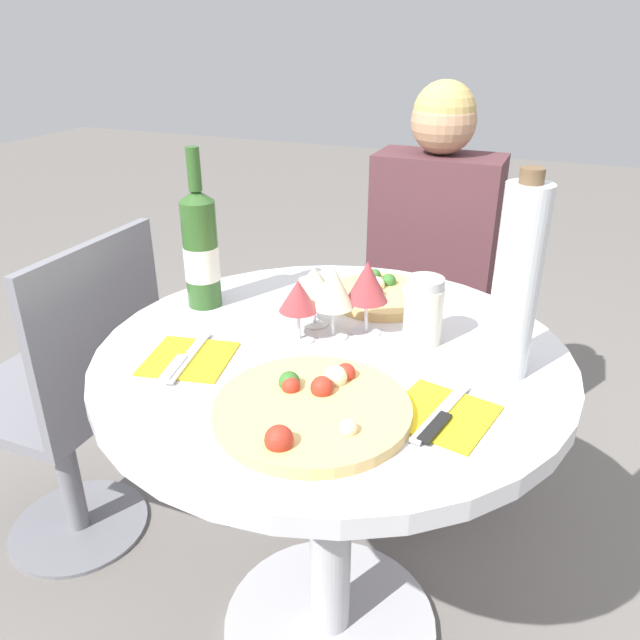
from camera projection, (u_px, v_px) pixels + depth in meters
The scene contains 16 objects.
ground_plane at pixel (330, 626), 1.51m from camera, with size 12.00×12.00×0.00m, color slate.
dining_table at pixel (332, 429), 1.26m from camera, with size 0.89×0.89×0.77m.
chair_behind_diner at pixel (431, 327), 2.00m from camera, with size 0.43×0.43×0.89m.
seated_diner at pixel (422, 319), 1.84m from camera, with size 0.35×0.40×1.19m.
chair_empty_side at pixel (72, 404), 1.59m from camera, with size 0.43×0.43×0.89m.
pizza_large at pixel (312, 408), 0.98m from camera, with size 0.31×0.31×0.05m.
pizza_small_far at pixel (383, 294), 1.38m from camera, with size 0.23×0.23×0.05m.
wine_bottle at pixel (201, 249), 1.31m from camera, with size 0.07×0.07×0.34m.
tall_carafe at pixel (516, 283), 1.03m from camera, with size 0.08×0.08×0.36m.
sugar_shaker at pixel (423, 311), 1.18m from camera, with size 0.07×0.07×0.13m.
wine_glass_back_left at pixel (314, 282), 1.24m from camera, with size 0.08×0.08×0.13m.
wine_glass_center at pixel (333, 287), 1.18m from camera, with size 0.08×0.08×0.15m.
wine_glass_back_right at pixel (367, 282), 1.19m from camera, with size 0.08×0.08×0.15m.
wine_glass_front_left at pixel (298, 297), 1.17m from camera, with size 0.08×0.08×0.13m.
place_setting_left at pixel (188, 359), 1.14m from camera, with size 0.18×0.19×0.01m.
place_setting_right at pixel (441, 415), 0.98m from camera, with size 0.18×0.19×0.01m.
Camera 1 is at (0.37, -0.97, 1.33)m, focal length 35.00 mm.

